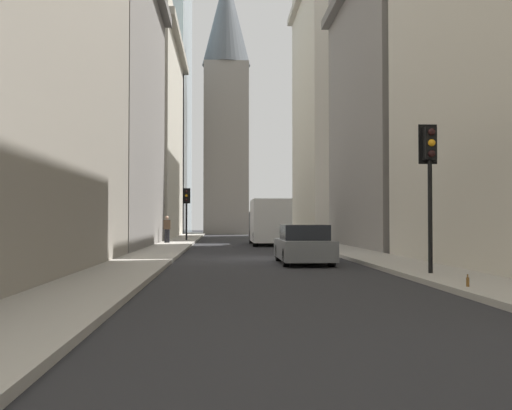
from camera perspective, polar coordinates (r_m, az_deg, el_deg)
The scene contains 14 objects.
ground_plane at distance 24.69m, azimuth 0.36°, elevation -5.14°, with size 135.00×135.00×0.00m, color #262628.
sidewalk_right at distance 24.81m, azimuth -10.11°, elevation -4.94°, with size 90.00×2.20×0.14m, color #A8A399.
sidewalk_left at distance 25.37m, azimuth 10.60°, elevation -4.86°, with size 90.00×2.20×0.14m, color #A8A399.
building_left_far at distance 55.26m, azimuth 9.64°, elevation 9.89°, with size 14.73×10.50×24.84m.
building_left_midfar at distance 35.74m, azimuth 17.02°, elevation 11.08°, with size 13.31×10.50×18.59m.
building_right_midfar at distance 35.86m, azimuth -18.12°, elevation 11.02°, with size 15.65×10.50×18.55m.
building_right_far at distance 54.72m, azimuth -12.84°, elevation 7.08°, with size 18.70×10.50×19.30m.
church_spire at distance 68.27m, azimuth -2.88°, elevation 10.47°, with size 5.43×5.43×30.01m.
delivery_truck at distance 37.64m, azimuth 1.24°, elevation -1.64°, with size 6.46×2.25×2.84m.
hatchback_grey at distance 21.67m, azimuth 4.60°, elevation -3.89°, with size 4.30×1.78×1.42m.
traffic_light_foreground at distance 17.00m, azimuth 16.36°, elevation 3.89°, with size 0.43×0.52×4.10m.
traffic_light_midblock at distance 42.89m, azimuth -6.69°, elevation 0.29°, with size 0.43×0.52×3.74m.
pedestrian at distance 38.42m, azimuth -8.54°, elevation -2.20°, with size 0.26×0.44×1.71m.
discarded_bottle at distance 13.81m, azimuth 19.67°, elevation -6.94°, with size 0.07×0.07×0.27m.
Camera 1 is at (-24.59, 1.56, 1.59)m, focal length 41.65 mm.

